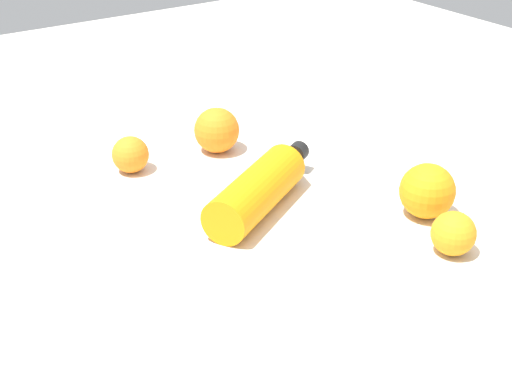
{
  "coord_description": "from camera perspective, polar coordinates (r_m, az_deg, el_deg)",
  "views": [
    {
      "loc": [
        0.78,
        -0.49,
        0.55
      ],
      "look_at": [
        -0.03,
        0.05,
        0.03
      ],
      "focal_mm": 51.56,
      "sensor_mm": 36.0,
      "label": 1
    }
  ],
  "objects": [
    {
      "name": "orange_2",
      "position": [
        1.04,
        15.07,
        -3.13
      ],
      "size": [
        0.06,
        0.06,
        0.06
      ],
      "primitive_type": "sphere",
      "color": "orange",
      "rests_on": "ground_plane"
    },
    {
      "name": "water_bottle",
      "position": [
        1.11,
        0.5,
        0.48
      ],
      "size": [
        0.19,
        0.26,
        0.07
      ],
      "rotation": [
        0.0,
        0.0,
        2.09
      ],
      "color": "orange",
      "rests_on": "ground_plane"
    },
    {
      "name": "orange_0",
      "position": [
        1.3,
        -3.06,
        4.8
      ],
      "size": [
        0.08,
        0.08,
        0.08
      ],
      "primitive_type": "sphere",
      "color": "orange",
      "rests_on": "ground_plane"
    },
    {
      "name": "orange_1",
      "position": [
        1.11,
        13.14,
        0.08
      ],
      "size": [
        0.08,
        0.08,
        0.08
      ],
      "primitive_type": "sphere",
      "color": "orange",
      "rests_on": "ground_plane"
    },
    {
      "name": "orange_3",
      "position": [
        1.24,
        -9.72,
        2.88
      ],
      "size": [
        0.06,
        0.06,
        0.06
      ],
      "primitive_type": "sphere",
      "color": "orange",
      "rests_on": "ground_plane"
    },
    {
      "name": "ground_plane",
      "position": [
        1.07,
        -1.3,
        -2.91
      ],
      "size": [
        2.4,
        2.4,
        0.0
      ],
      "primitive_type": "plane",
      "color": "silver"
    }
  ]
}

